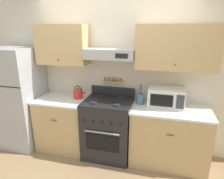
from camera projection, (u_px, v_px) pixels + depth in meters
name	position (u px, v px, depth m)	size (l,w,h in m)	color
ground_plane	(103.00, 164.00, 3.11)	(16.00, 16.00, 0.00)	#937551
wall_back	(116.00, 67.00, 3.24)	(5.20, 0.46, 2.55)	beige
counter_left	(64.00, 123.00, 3.48)	(0.86, 0.65, 0.90)	tan
counter_right	(168.00, 136.00, 3.05)	(1.15, 0.65, 0.90)	tan
stove_range	(108.00, 128.00, 3.25)	(0.75, 0.69, 1.08)	#232326
refrigerator	(20.00, 98.00, 3.49)	(0.70, 0.75, 1.73)	#ADAFB5
tea_kettle	(78.00, 93.00, 3.35)	(0.21, 0.16, 0.22)	red
microwave	(166.00, 97.00, 3.01)	(0.53, 0.35, 0.28)	white
utensil_crock	(140.00, 98.00, 3.10)	(0.13, 0.13, 0.32)	slate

